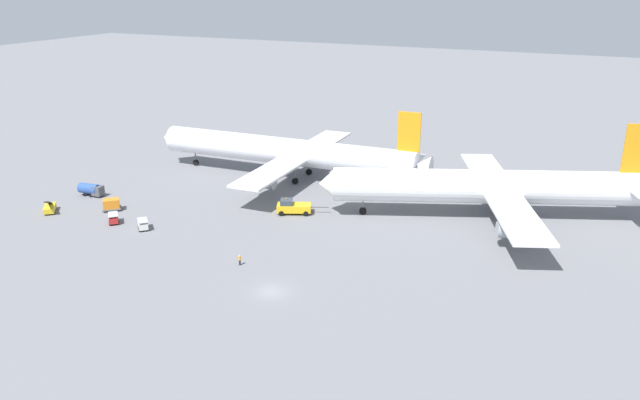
% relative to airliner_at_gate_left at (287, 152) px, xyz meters
% --- Properties ---
extents(ground_plane, '(600.00, 600.00, 0.00)m').
position_rel_airliner_at_gate_left_xyz_m(ground_plane, '(21.53, -45.91, -5.58)').
color(ground_plane, slate).
extents(airliner_at_gate_left, '(61.35, 45.85, 16.00)m').
position_rel_airliner_at_gate_left_xyz_m(airliner_at_gate_left, '(0.00, 0.00, 0.00)').
color(airliner_at_gate_left, silver).
rests_on(airliner_at_gate_left, ground).
extents(airliner_being_pushed, '(55.80, 45.99, 16.95)m').
position_rel_airliner_at_gate_left_xyz_m(airliner_being_pushed, '(42.12, -5.64, -0.06)').
color(airliner_being_pushed, white).
rests_on(airliner_being_pushed, ground).
extents(pushback_tug, '(9.03, 5.06, 2.89)m').
position_rel_airliner_at_gate_left_xyz_m(pushback_tug, '(10.64, -18.38, -4.36)').
color(pushback_tug, gold).
rests_on(pushback_tug, ground).
extents(gse_container_dolly_flat, '(3.86, 3.76, 2.15)m').
position_rel_airliner_at_gate_left_xyz_m(gse_container_dolly_flat, '(-19.72, -30.86, -4.41)').
color(gse_container_dolly_flat, slate).
rests_on(gse_container_dolly_flat, ground).
extents(gse_belt_loader_portside, '(4.13, 4.56, 3.02)m').
position_rel_airliner_at_gate_left_xyz_m(gse_belt_loader_portside, '(-29.21, -36.20, -4.76)').
color(gse_belt_loader_portside, gold).
rests_on(gse_belt_loader_portside, ground).
extents(gse_fuel_bowser_stubby, '(5.06, 2.38, 2.40)m').
position_rel_airliner_at_gate_left_xyz_m(gse_fuel_bowser_stubby, '(-28.82, -26.26, -4.25)').
color(gse_fuel_bowser_stubby, '#2D5199').
rests_on(gse_fuel_bowser_stubby, ground).
extents(gse_baggage_cart_trailing, '(3.04, 3.05, 1.71)m').
position_rel_airliner_at_gate_left_xyz_m(gse_baggage_cart_trailing, '(-8.61, -35.68, -4.72)').
color(gse_baggage_cart_trailing, silver).
rests_on(gse_baggage_cart_trailing, ground).
extents(gse_baggage_cart_near_cluster, '(3.02, 3.07, 1.71)m').
position_rel_airliner_at_gate_left_xyz_m(gse_baggage_cart_near_cluster, '(-15.04, -35.60, -4.72)').
color(gse_baggage_cart_near_cluster, red).
rests_on(gse_baggage_cart_near_cluster, ground).
extents(ground_crew_marshaller_foreground, '(0.36, 0.36, 1.62)m').
position_rel_airliner_at_gate_left_xyz_m(ground_crew_marshaller_foreground, '(13.34, -40.68, -4.74)').
color(ground_crew_marshaller_foreground, black).
rests_on(ground_crew_marshaller_foreground, ground).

